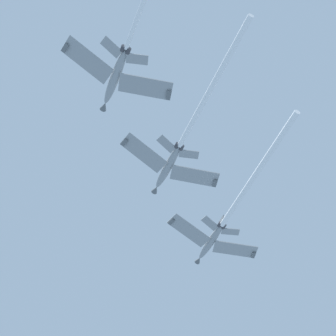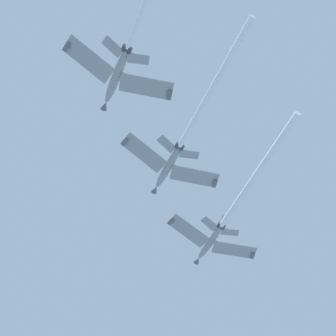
% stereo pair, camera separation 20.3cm
% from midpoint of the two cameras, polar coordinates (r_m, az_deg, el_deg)
% --- Properties ---
extents(jet_lead, '(37.02, 20.90, 22.60)m').
position_cam_midpoint_polar(jet_lead, '(107.35, 6.34, -5.06)').
color(jet_lead, gray).
extents(jet_second, '(34.96, 19.34, 21.76)m').
position_cam_midpoint_polar(jet_second, '(96.71, 1.52, 2.95)').
color(jet_second, gray).
extents(jet_third, '(36.27, 19.76, 22.87)m').
position_cam_midpoint_polar(jet_third, '(88.40, -4.41, 12.64)').
color(jet_third, gray).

